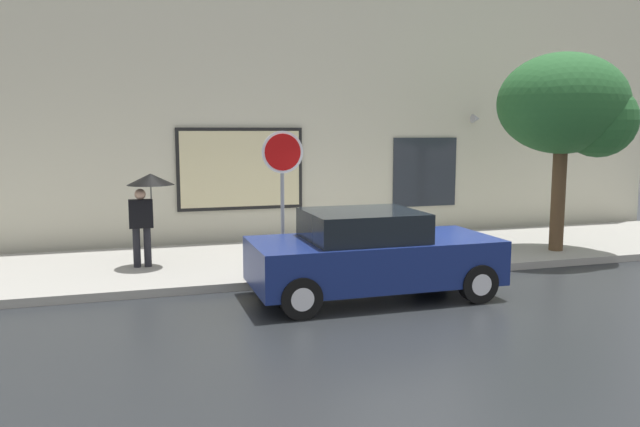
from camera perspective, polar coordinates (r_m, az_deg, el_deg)
ground_plane at (r=10.81m, az=7.99°, el=-7.33°), size 60.00×60.00×0.00m
sidewalk at (r=13.49m, az=2.60°, el=-3.93°), size 20.00×4.00×0.15m
building_facade at (r=15.61m, az=-0.49°, el=10.21°), size 20.00×0.67×7.00m
parked_car at (r=10.38m, az=4.74°, el=-3.81°), size 4.08×1.92×1.47m
fire_hydrant at (r=12.86m, az=6.65°, el=-2.45°), size 0.30×0.44×0.79m
pedestrian_with_umbrella at (r=12.34m, az=-15.62°, el=1.73°), size 0.90×0.90×1.81m
street_tree at (r=14.50m, az=22.05°, el=9.01°), size 2.89×2.45×4.29m
stop_sign at (r=11.18m, az=-3.47°, el=3.66°), size 0.76×0.10×2.63m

